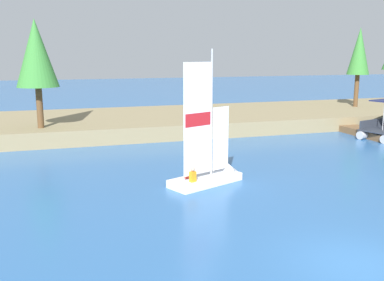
% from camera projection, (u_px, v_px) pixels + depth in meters
% --- Properties ---
extents(ground_plane, '(200.00, 200.00, 0.00)m').
position_uv_depth(ground_plane, '(358.00, 266.00, 12.96)').
color(ground_plane, '#2D609E').
extents(shore_bank, '(80.00, 12.28, 1.11)m').
position_uv_depth(shore_bank, '(158.00, 121.00, 36.90)').
color(shore_bank, '#897A56').
rests_on(shore_bank, ground).
extents(shoreline_tree_left, '(2.78, 2.78, 7.28)m').
position_uv_depth(shoreline_tree_left, '(36.00, 54.00, 29.28)').
color(shoreline_tree_left, brown).
rests_on(shoreline_tree_left, shore_bank).
extents(shoreline_tree_midleft, '(2.04, 2.04, 7.40)m').
position_uv_depth(shoreline_tree_midleft, '(359.00, 52.00, 41.32)').
color(shoreline_tree_midleft, brown).
rests_on(shoreline_tree_midleft, shore_bank).
extents(wooden_dock, '(1.65, 6.21, 0.50)m').
position_uv_depth(wooden_dock, '(370.00, 133.00, 32.96)').
color(wooden_dock, brown).
rests_on(wooden_dock, ground).
extents(sailboat, '(4.29, 2.81, 6.78)m').
position_uv_depth(sailboat, '(215.00, 171.00, 21.42)').
color(sailboat, white).
rests_on(sailboat, ground).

